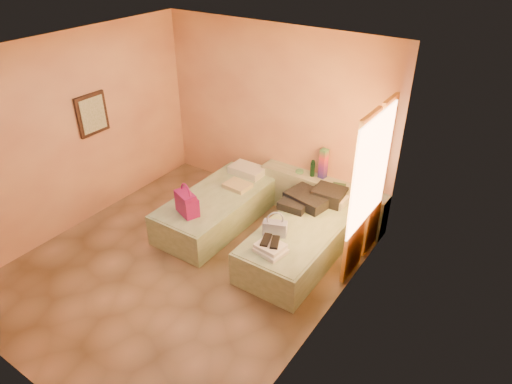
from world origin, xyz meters
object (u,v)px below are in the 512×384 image
water_bottle (313,168)px  magenta_handbag (187,203)px  flower_vase (370,184)px  green_book (339,186)px  bed_right (301,241)px  headboard_ledge (321,198)px  bed_left (217,209)px  blue_handbag (275,228)px  towel_stack (271,249)px

water_bottle → magenta_handbag: size_ratio=0.71×
flower_vase → green_book: bearing=-168.8°
bed_right → water_bottle: 1.27m
headboard_ledge → bed_left: bearing=-139.3°
blue_handbag → headboard_ledge: bearing=69.9°
bed_left → green_book: 1.86m
green_book → magenta_handbag: bearing=-148.3°
water_bottle → bed_left: bearing=-133.8°
flower_vase → headboard_ledge: bearing=-177.5°
bed_left → magenta_handbag: bearing=-92.2°
bed_right → green_book: green_book is taller
magenta_handbag → bed_right: bearing=43.5°
headboard_ledge → magenta_handbag: (-1.24, -1.67, 0.34)m
bed_left → towel_stack: size_ratio=5.71×
bed_right → green_book: (0.05, 1.00, 0.42)m
bed_right → magenta_handbag: size_ratio=5.57×
headboard_ledge → towel_stack: 1.77m
bed_right → green_book: 1.08m
bed_right → blue_handbag: size_ratio=6.51×
water_bottle → blue_handbag: size_ratio=0.83×
flower_vase → towel_stack: flower_vase is taller
bed_left → bed_right: size_ratio=1.00×
water_bottle → green_book: bearing=-8.7°
magenta_handbag → bed_left: bearing=108.9°
headboard_ledge → bed_left: headboard_ledge is taller
green_book → blue_handbag: blue_handbag is taller
bed_right → blue_handbag: (-0.20, -0.36, 0.35)m
bed_left → flower_vase: size_ratio=7.17×
water_bottle → flower_vase: bearing=0.7°
bed_right → magenta_handbag: (-1.48, -0.62, 0.42)m
bed_left → green_book: bearing=33.2°
green_book → flower_vase: size_ratio=0.69×
headboard_ledge → towel_stack: bearing=-83.8°
towel_stack → green_book: bearing=86.7°
bed_left → bed_right: (1.46, 0.00, 0.00)m
towel_stack → blue_handbag: bearing=114.7°
water_bottle → headboard_ledge: bearing=-6.2°
green_book → flower_vase: (0.43, 0.08, 0.12)m
flower_vase → towel_stack: 1.87m
bed_left → magenta_handbag: size_ratio=5.57×
flower_vase → towel_stack: size_ratio=0.80×
bed_right → water_bottle: size_ratio=7.81×
green_book → flower_vase: bearing=-3.7°
flower_vase → blue_handbag: size_ratio=0.91×
flower_vase → towel_stack: (-0.53, -1.78, -0.24)m
bed_left → flower_vase: 2.28m
blue_handbag → towel_stack: size_ratio=0.88×
flower_vase → water_bottle: bearing=-179.3°
bed_left → blue_handbag: 1.35m
towel_stack → magenta_handbag: bearing=176.9°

